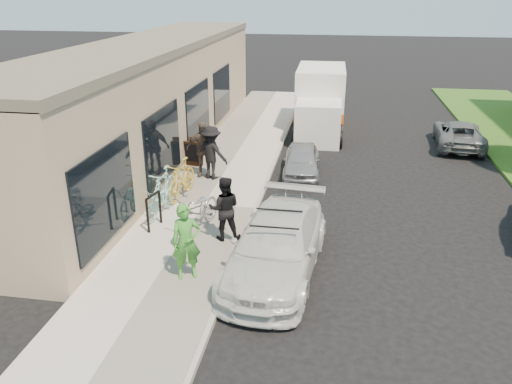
{
  "coord_description": "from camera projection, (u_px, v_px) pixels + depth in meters",
  "views": [
    {
      "loc": [
        1.69,
        -9.92,
        6.08
      ],
      "look_at": [
        -0.28,
        2.05,
        1.05
      ],
      "focal_mm": 35.0,
      "sensor_mm": 36.0,
      "label": 1
    }
  ],
  "objects": [
    {
      "name": "cruiser_bike_a",
      "position": [
        164.0,
        187.0,
        14.37
      ],
      "size": [
        0.57,
        1.85,
        1.1
      ],
      "primitive_type": "imported",
      "rotation": [
        0.0,
        0.0,
        -0.03
      ],
      "color": "#96E0D0",
      "rests_on": "sidewalk"
    },
    {
      "name": "storefront",
      "position": [
        152.0,
        98.0,
        18.88
      ],
      "size": [
        3.6,
        20.0,
        4.22
      ],
      "color": "tan",
      "rests_on": "ground"
    },
    {
      "name": "curb",
      "position": [
        256.0,
        211.0,
        14.41
      ],
      "size": [
        0.12,
        34.0,
        0.13
      ],
      "primitive_type": "cube",
      "color": "#A39E95",
      "rests_on": "ground"
    },
    {
      "name": "moving_truck",
      "position": [
        320.0,
        103.0,
        22.26
      ],
      "size": [
        2.17,
        5.58,
        2.73
      ],
      "rotation": [
        0.0,
        0.0,
        0.02
      ],
      "color": "white",
      "rests_on": "ground"
    },
    {
      "name": "sandwich_board",
      "position": [
        194.0,
        152.0,
        17.58
      ],
      "size": [
        0.68,
        0.68,
        0.95
      ],
      "rotation": [
        0.0,
        0.0,
        -0.19
      ],
      "color": "black",
      "rests_on": "sidewalk"
    },
    {
      "name": "ground",
      "position": [
        254.0,
        267.0,
        11.63
      ],
      "size": [
        120.0,
        120.0,
        0.0
      ],
      "primitive_type": "plane",
      "color": "black",
      "rests_on": "ground"
    },
    {
      "name": "far_car_gray",
      "position": [
        459.0,
        134.0,
        20.14
      ],
      "size": [
        2.1,
        3.96,
        1.06
      ],
      "primitive_type": "imported",
      "rotation": [
        0.0,
        0.0,
        3.05
      ],
      "color": "slate",
      "rests_on": "ground"
    },
    {
      "name": "cruiser_bike_c",
      "position": [
        182.0,
        179.0,
        14.95
      ],
      "size": [
        0.72,
        1.94,
        1.14
      ],
      "primitive_type": "imported",
      "rotation": [
        0.0,
        0.0,
        -0.1
      ],
      "color": "gold",
      "rests_on": "sidewalk"
    },
    {
      "name": "woman_rider",
      "position": [
        186.0,
        242.0,
        10.67
      ],
      "size": [
        0.74,
        0.64,
        1.71
      ],
      "primitive_type": "imported",
      "rotation": [
        0.0,
        0.0,
        0.43
      ],
      "color": "green",
      "rests_on": "sidewalk"
    },
    {
      "name": "man_standing",
      "position": [
        224.0,
        208.0,
        12.34
      ],
      "size": [
        0.91,
        0.77,
        1.66
      ],
      "primitive_type": "imported",
      "rotation": [
        0.0,
        0.0,
        3.33
      ],
      "color": "black",
      "rests_on": "sidewalk"
    },
    {
      "name": "bike_rack",
      "position": [
        154.0,
        207.0,
        13.0
      ],
      "size": [
        0.19,
        0.67,
        0.96
      ],
      "rotation": [
        0.0,
        0.0,
        -0.2
      ],
      "color": "black",
      "rests_on": "sidewalk"
    },
    {
      "name": "bystander_a",
      "position": [
        212.0,
        153.0,
        16.26
      ],
      "size": [
        1.3,
        1.01,
        1.78
      ],
      "primitive_type": "imported",
      "rotation": [
        0.0,
        0.0,
        2.79
      ],
      "color": "black",
      "rests_on": "sidewalk"
    },
    {
      "name": "tandem_bike",
      "position": [
        197.0,
        212.0,
        12.83
      ],
      "size": [
        1.26,
        2.17,
        1.08
      ],
      "primitive_type": "imported",
      "rotation": [
        0.0,
        0.0,
        -0.28
      ],
      "color": "#BBBBBD",
      "rests_on": "sidewalk"
    },
    {
      "name": "sedan_white",
      "position": [
        277.0,
        245.0,
        11.23
      ],
      "size": [
        2.29,
        4.76,
        1.38
      ],
      "rotation": [
        0.0,
        0.0,
        -0.09
      ],
      "color": "silver",
      "rests_on": "ground"
    },
    {
      "name": "bystander_b",
      "position": [
        203.0,
        149.0,
        16.47
      ],
      "size": [
        1.12,
        0.54,
        1.86
      ],
      "primitive_type": "imported",
      "rotation": [
        0.0,
        0.0,
        0.08
      ],
      "color": "brown",
      "rests_on": "sidewalk"
    },
    {
      "name": "cruiser_bike_b",
      "position": [
        161.0,
        200.0,
        13.81
      ],
      "size": [
        0.77,
        1.69,
        0.86
      ],
      "primitive_type": "imported",
      "rotation": [
        0.0,
        0.0,
        -0.12
      ],
      "color": "#96E0D0",
      "rests_on": "sidewalk"
    },
    {
      "name": "sidewalk",
      "position": [
        204.0,
        207.0,
        14.63
      ],
      "size": [
        3.0,
        34.0,
        0.15
      ],
      "primitive_type": "cube",
      "color": "beige",
      "rests_on": "ground"
    },
    {
      "name": "sedan_silver",
      "position": [
        302.0,
        161.0,
        17.13
      ],
      "size": [
        1.38,
        3.09,
        1.03
      ],
      "primitive_type": "imported",
      "rotation": [
        0.0,
        0.0,
        0.05
      ],
      "color": "#9A999E",
      "rests_on": "ground"
    }
  ]
}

